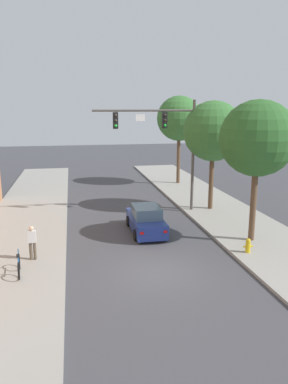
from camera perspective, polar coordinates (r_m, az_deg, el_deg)
ground_plane at (r=16.71m, az=2.17°, el=-12.28°), size 120.00×120.00×0.00m
sidewalk_left at (r=16.57m, az=-20.90°, el=-13.10°), size 5.00×60.00×0.15m
traffic_signal_mast at (r=24.85m, az=3.35°, el=8.75°), size 6.86×0.38×7.50m
car_lead_blue at (r=21.55m, az=0.29°, el=-4.39°), size 1.84×4.24×1.60m
pedestrian_sidewalk_left_walker at (r=18.06m, az=-16.86°, el=-7.25°), size 0.36×0.22×1.64m
bicycle_leaning at (r=16.91m, az=-18.73°, el=-10.67°), size 0.26×1.77×0.98m
fire_hydrant at (r=19.02m, az=15.74°, el=-7.94°), size 0.48×0.24×0.72m
street_tree_nearest at (r=19.85m, az=17.11°, el=7.85°), size 3.91×3.91×7.40m
street_tree_second at (r=25.86m, az=10.62°, el=9.17°), size 4.09×4.09×7.47m
street_tree_third at (r=34.85m, az=5.45°, el=11.19°), size 4.12×4.12×8.11m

